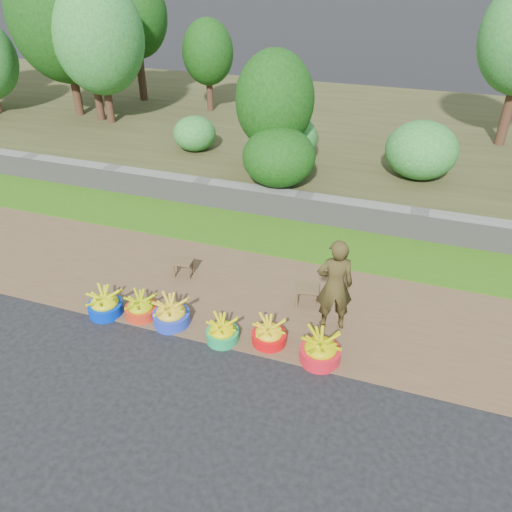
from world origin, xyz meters
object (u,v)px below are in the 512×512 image
(basin_a, at_px, (105,304))
(basin_e, at_px, (269,334))
(basin_f, at_px, (320,350))
(basin_c, at_px, (171,314))
(basin_b, at_px, (141,307))
(basin_d, at_px, (222,331))
(stool_right, at_px, (307,290))
(vendor_woman, at_px, (335,285))
(stool_left, at_px, (183,263))

(basin_a, height_order, basin_e, basin_a)
(basin_a, relative_size, basin_f, 0.94)
(basin_c, relative_size, basin_f, 0.98)
(basin_b, bearing_deg, basin_f, -0.97)
(basin_d, xyz_separation_m, stool_right, (0.91, 1.18, 0.12))
(basin_c, relative_size, basin_e, 1.12)
(basin_c, distance_m, vendor_woman, 2.41)
(basin_b, xyz_separation_m, basin_c, (0.51, -0.01, 0.02))
(basin_a, height_order, basin_f, basin_f)
(basin_b, relative_size, basin_c, 0.89)
(stool_left, distance_m, vendor_woman, 2.72)
(stool_right, xyz_separation_m, vendor_woman, (0.48, -0.39, 0.46))
(basin_e, relative_size, stool_left, 1.33)
(stool_left, xyz_separation_m, stool_right, (2.15, -0.09, 0.02))
(basin_b, relative_size, stool_left, 1.32)
(basin_d, bearing_deg, stool_left, 134.16)
(basin_c, xyz_separation_m, basin_d, (0.85, -0.09, -0.03))
(basin_a, bearing_deg, basin_d, 0.54)
(basin_a, bearing_deg, stool_left, 62.62)
(basin_b, distance_m, basin_c, 0.51)
(basin_e, bearing_deg, vendor_woman, 40.40)
(basin_f, bearing_deg, basin_a, -178.75)
(stool_right, height_order, vendor_woman, vendor_woman)
(basin_b, xyz_separation_m, basin_e, (2.00, 0.06, 0.00))
(basin_d, height_order, stool_left, basin_d)
(basin_e, distance_m, stool_right, 1.07)
(basin_a, relative_size, basin_b, 1.07)
(basin_d, bearing_deg, basin_c, 173.69)
(basin_d, distance_m, stool_left, 1.78)
(stool_left, bearing_deg, stool_right, -2.47)
(basin_d, distance_m, basin_e, 0.66)
(basin_a, distance_m, vendor_woman, 3.45)
(vendor_woman, bearing_deg, basin_a, -5.90)
(basin_b, xyz_separation_m, vendor_woman, (2.75, 0.69, 0.58))
(stool_right, relative_size, vendor_woman, 0.29)
(basin_c, xyz_separation_m, vendor_woman, (2.24, 0.70, 0.56))
(basin_e, bearing_deg, basin_c, -177.57)
(basin_a, relative_size, stool_right, 1.25)
(basin_c, distance_m, basin_e, 1.49)
(basin_f, distance_m, stool_left, 2.90)
(basin_b, relative_size, stool_right, 1.16)
(basin_d, relative_size, basin_f, 0.84)
(basin_e, height_order, stool_left, basin_e)
(basin_f, distance_m, stool_right, 1.23)
(stool_right, bearing_deg, vendor_woman, -39.24)
(basin_a, xyz_separation_m, basin_b, (0.55, 0.12, -0.01))
(basin_b, xyz_separation_m, basin_d, (1.36, -0.10, -0.01))
(basin_b, xyz_separation_m, basin_f, (2.76, -0.05, 0.02))
(basin_b, distance_m, vendor_woman, 2.90)
(stool_left, bearing_deg, basin_b, -95.91)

